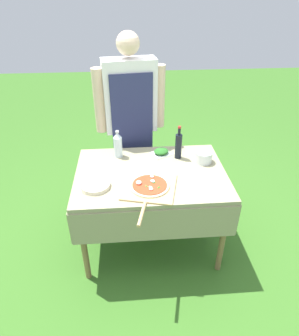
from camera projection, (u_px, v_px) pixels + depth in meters
ground_plane at (151, 240)px, 2.78m from camera, size 12.00×12.00×0.00m
prep_table at (151, 182)px, 2.42m from camera, size 1.20×0.85×0.76m
person_cook at (131, 113)px, 2.74m from camera, size 0.64×0.26×1.71m
pizza_on_peel at (149, 187)px, 2.18m from camera, size 0.45×0.64×0.06m
oil_bottle at (178, 145)px, 2.50m from camera, size 0.06×0.06×0.29m
water_bottle at (118, 145)px, 2.53m from camera, size 0.07×0.07×0.24m
herb_container at (161, 152)px, 2.60m from camera, size 0.19×0.19×0.05m
mixing_tub at (203, 157)px, 2.48m from camera, size 0.14×0.14×0.09m
plate_stack at (95, 185)px, 2.20m from camera, size 0.22×0.22×0.03m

